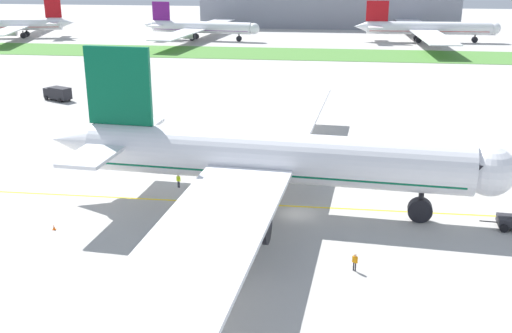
# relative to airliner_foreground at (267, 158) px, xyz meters

# --- Properties ---
(ground_plane) EXTENTS (600.00, 600.00, 0.00)m
(ground_plane) POSITION_rel_airliner_foreground_xyz_m (3.39, -1.17, -6.14)
(ground_plane) COLOR #ADAAA5
(ground_plane) RESTS_ON ground
(apron_taxi_line) EXTENTS (280.00, 0.36, 0.01)m
(apron_taxi_line) POSITION_rel_airliner_foreground_xyz_m (3.39, 1.08, -6.14)
(apron_taxi_line) COLOR yellow
(apron_taxi_line) RESTS_ON ground
(grass_median_strip) EXTENTS (320.00, 24.00, 0.10)m
(grass_median_strip) POSITION_rel_airliner_foreground_xyz_m (3.39, 118.29, -6.09)
(grass_median_strip) COLOR #4C8438
(grass_median_strip) RESTS_ON ground
(airliner_foreground) EXTENTS (52.78, 83.38, 18.09)m
(airliner_foreground) POSITION_rel_airliner_foreground_xyz_m (0.00, 0.00, 0.00)
(airliner_foreground) COLOR white
(airliner_foreground) RESTS_ON ground
(ground_crew_wingwalker_port) EXTENTS (0.47, 0.45, 1.58)m
(ground_crew_wingwalker_port) POSITION_rel_airliner_foreground_xyz_m (-3.40, -20.36, -5.18)
(ground_crew_wingwalker_port) COLOR black
(ground_crew_wingwalker_port) RESTS_ON ground
(ground_crew_marshaller_front) EXTENTS (0.52, 0.48, 1.73)m
(ground_crew_marshaller_front) POSITION_rel_airliner_foreground_xyz_m (9.65, -13.61, -5.09)
(ground_crew_marshaller_front) COLOR black
(ground_crew_marshaller_front) RESTS_ON ground
(ground_crew_wingwalker_starboard) EXTENTS (0.56, 0.44, 1.76)m
(ground_crew_wingwalker_starboard) POSITION_rel_airliner_foreground_xyz_m (-11.77, 5.28, -5.07)
(ground_crew_wingwalker_starboard) COLOR black
(ground_crew_wingwalker_starboard) RESTS_ON ground
(traffic_cone_port_wing) EXTENTS (0.36, 0.36, 0.58)m
(traffic_cone_port_wing) POSITION_rel_airliner_foreground_xyz_m (-21.91, -8.58, -5.86)
(traffic_cone_port_wing) COLOR #F2590C
(traffic_cone_port_wing) RESTS_ON ground
(service_truck_fuel_bowser) EXTENTS (6.38, 4.55, 2.72)m
(service_truck_fuel_bowser) POSITION_rel_airliner_foreground_xyz_m (-48.09, 50.25, -4.63)
(service_truck_fuel_bowser) COLOR black
(service_truck_fuel_bowser) RESTS_ON ground
(parked_airliner_far_left) EXTENTS (38.69, 61.25, 13.84)m
(parked_airliner_far_left) POSITION_rel_airliner_foreground_xyz_m (-105.35, 144.62, -1.45)
(parked_airliner_far_left) COLOR white
(parked_airliner_far_left) RESTS_ON ground
(parked_airliner_far_centre) EXTENTS (42.17, 68.00, 12.79)m
(parked_airliner_far_centre) POSITION_rel_airliner_foreground_xyz_m (-39.63, 146.22, -1.80)
(parked_airliner_far_centre) COLOR white
(parked_airliner_far_centre) RESTS_ON ground
(parked_airliner_far_right) EXTENTS (48.79, 79.00, 13.61)m
(parked_airliner_far_right) POSITION_rel_airliner_foreground_xyz_m (37.38, 150.66, -1.52)
(parked_airliner_far_right) COLOR white
(parked_airliner_far_right) RESTS_ON ground
(terminal_building) EXTENTS (103.18, 20.00, 18.00)m
(terminal_building) POSITION_rel_airliner_foreground_xyz_m (3.78, 194.68, 2.86)
(terminal_building) COLOR gray
(terminal_building) RESTS_ON ground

